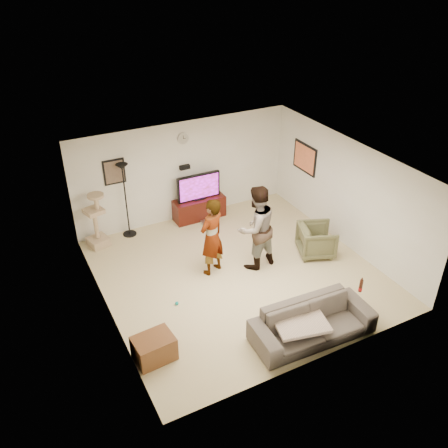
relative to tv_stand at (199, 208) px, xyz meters
name	(u,v)px	position (x,y,z in m)	size (l,w,h in m)	color
floor	(238,273)	(-0.27, -2.50, -0.28)	(5.50, 5.50, 0.02)	tan
ceiling	(239,164)	(-0.27, -2.50, 2.24)	(5.50, 5.50, 0.02)	white
wall_back	(184,171)	(-0.27, 0.25, 0.98)	(5.50, 0.04, 2.50)	silver
wall_front	(324,302)	(-0.27, -5.25, 0.98)	(5.50, 0.04, 2.50)	silver
wall_left	(102,259)	(-3.02, -2.50, 0.98)	(0.04, 5.50, 2.50)	silver
wall_right	(347,193)	(2.48, -2.50, 0.98)	(0.04, 5.50, 2.50)	silver
wall_clock	(183,138)	(-0.27, 0.22, 1.83)	(0.26, 0.26, 0.04)	silver
wall_speaker	(185,167)	(-0.27, 0.19, 1.11)	(0.25, 0.10, 0.10)	black
picture_back	(114,172)	(-1.97, 0.23, 1.33)	(0.42, 0.03, 0.52)	brown
picture_right	(305,158)	(2.46, -0.90, 1.23)	(0.03, 0.78, 0.62)	#D46C42
tv_stand	(199,208)	(0.00, 0.00, 0.00)	(1.31, 0.45, 0.54)	#330E08
console_box	(210,222)	(0.10, -0.40, -0.24)	(0.40, 0.30, 0.07)	#B7B7B7
tv	(199,187)	(0.00, 0.00, 0.60)	(1.12, 0.08, 0.66)	black
tv_screen	(199,187)	(0.00, -0.04, 0.60)	(1.03, 0.01, 0.58)	#B016D6
floor_lamp	(126,201)	(-1.83, 0.04, 0.64)	(0.32, 0.32, 1.82)	black
cat_tree	(95,220)	(-2.61, -0.09, 0.39)	(0.43, 0.43, 1.33)	tan
person_left	(212,237)	(-0.72, -2.20, 0.59)	(0.63, 0.41, 1.73)	#A1A1A1
person_right	(256,228)	(0.21, -2.41, 0.67)	(0.91, 0.71, 1.88)	#3A5A88
sofa	(313,322)	(0.00, -4.76, 0.05)	(2.20, 0.86, 0.64)	#4E4740
throw_blanket	(300,322)	(-0.27, -4.76, 0.16)	(0.90, 0.70, 0.06)	#C8AE9B
beer_bottle	(361,286)	(1.01, -4.76, 0.49)	(0.06, 0.06, 0.25)	#3D1C10
armchair	(316,240)	(1.64, -2.66, 0.08)	(0.75, 0.78, 0.71)	#4F4F32
side_table	(154,348)	(-2.67, -3.97, -0.05)	(0.66, 0.50, 0.44)	brown
toy_ball	(177,303)	(-1.81, -2.87, -0.24)	(0.07, 0.07, 0.07)	#0D898D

